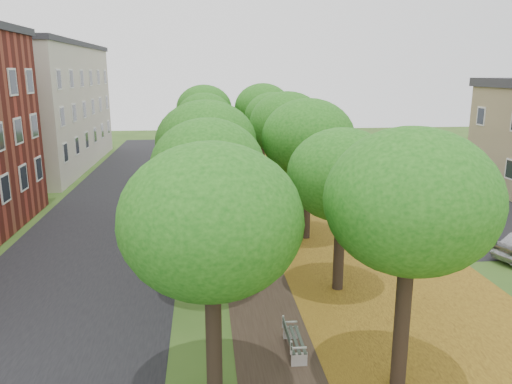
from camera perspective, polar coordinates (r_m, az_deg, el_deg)
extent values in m
cube|color=black|center=(27.82, -16.53, -3.73)|extent=(8.00, 70.00, 0.01)
cube|color=black|center=(27.43, -0.92, -3.39)|extent=(3.20, 70.00, 0.01)
cube|color=olive|center=(28.30, 9.23, -3.03)|extent=(7.50, 70.00, 0.01)
cube|color=black|center=(32.42, 23.42, -1.86)|extent=(9.00, 16.00, 0.01)
cylinder|color=black|center=(12.83, -4.85, -16.25)|extent=(0.40, 0.40, 3.29)
ellipsoid|color=#185812|center=(11.62, -5.15, -3.03)|extent=(4.36, 4.36, 3.71)
cylinder|color=black|center=(18.28, -5.29, -6.87)|extent=(0.40, 0.40, 3.29)
ellipsoid|color=#185812|center=(17.45, -5.51, 2.59)|extent=(4.36, 4.36, 3.71)
cylinder|color=black|center=(24.00, -5.52, -1.87)|extent=(0.40, 0.40, 3.29)
ellipsoid|color=#185812|center=(23.37, -5.70, 5.38)|extent=(4.36, 4.36, 3.71)
cylinder|color=black|center=(29.82, -5.66, 1.19)|extent=(0.40, 0.40, 3.29)
ellipsoid|color=#185812|center=(29.32, -5.80, 7.04)|extent=(4.36, 4.36, 3.71)
cylinder|color=black|center=(35.71, -5.76, 3.25)|extent=(0.40, 0.40, 3.29)
ellipsoid|color=#185812|center=(35.29, -5.88, 8.14)|extent=(4.36, 4.36, 3.71)
cylinder|color=black|center=(41.62, -5.83, 4.72)|extent=(0.40, 0.40, 3.29)
ellipsoid|color=#185812|center=(41.27, -5.93, 8.92)|extent=(4.36, 4.36, 3.71)
cylinder|color=black|center=(13.75, 16.30, -14.63)|extent=(0.40, 0.40, 3.29)
ellipsoid|color=#185812|center=(12.62, 17.22, -2.24)|extent=(4.36, 4.36, 3.71)
cylinder|color=black|center=(18.94, 9.47, -6.27)|extent=(0.40, 0.40, 3.29)
ellipsoid|color=#185812|center=(18.13, 9.85, 2.87)|extent=(4.36, 4.36, 3.71)
cylinder|color=black|center=(24.50, 5.77, -1.56)|extent=(0.40, 0.40, 3.29)
ellipsoid|color=#185812|center=(23.88, 5.95, 5.55)|extent=(4.36, 4.36, 3.71)
cylinder|color=black|center=(30.23, 3.47, 1.40)|extent=(0.40, 0.40, 3.29)
ellipsoid|color=#185812|center=(29.73, 3.56, 7.18)|extent=(4.36, 4.36, 3.71)
cylinder|color=black|center=(36.05, 1.90, 3.40)|extent=(0.40, 0.40, 3.29)
ellipsoid|color=#185812|center=(35.63, 1.94, 8.26)|extent=(4.36, 4.36, 3.71)
cylinder|color=black|center=(41.92, 0.77, 4.85)|extent=(0.40, 0.40, 3.29)
ellipsoid|color=#185812|center=(41.56, 0.78, 9.03)|extent=(4.36, 4.36, 3.71)
cube|color=beige|center=(46.60, -24.69, 8.66)|extent=(10.00, 20.00, 10.00)
cube|color=#2D2D33|center=(46.56, -25.34, 15.03)|extent=(10.30, 20.30, 0.40)
cube|color=#29332A|center=(15.24, 4.45, -16.43)|extent=(0.43, 1.63, 0.04)
cube|color=#29332A|center=(15.08, 3.56, -15.69)|extent=(0.05, 1.62, 0.23)
cube|color=silver|center=(14.72, 4.96, -18.54)|extent=(0.45, 0.06, 0.41)
cube|color=silver|center=(15.97, 3.96, -15.75)|extent=(0.45, 0.06, 0.41)
cube|color=silver|center=(14.53, 4.99, -17.32)|extent=(0.41, 0.06, 0.04)
cube|color=silver|center=(15.79, 3.99, -14.59)|extent=(0.41, 0.06, 0.04)
imported|color=maroon|center=(29.78, 20.77, -1.62)|extent=(4.20, 2.92, 1.31)
imported|color=#343539|center=(32.21, 19.56, -0.21)|extent=(5.35, 2.30, 1.54)
imported|color=silver|center=(34.57, 16.79, 0.68)|extent=(4.87, 2.82, 1.28)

